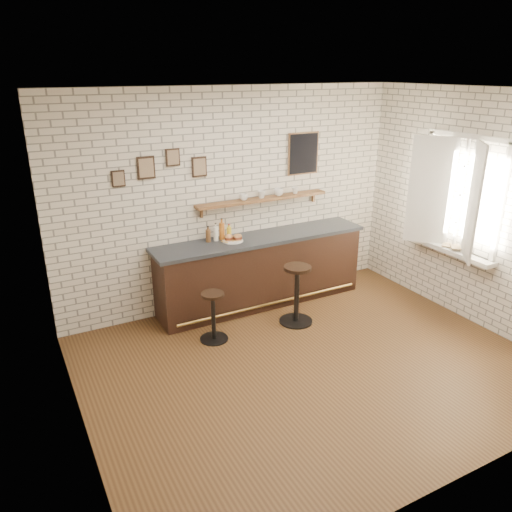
{
  "coord_description": "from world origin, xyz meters",
  "views": [
    {
      "loc": [
        -2.88,
        -4.05,
        3.2
      ],
      "look_at": [
        -0.24,
        0.9,
        1.08
      ],
      "focal_mm": 35.0,
      "sensor_mm": 36.0,
      "label": 1
    }
  ],
  "objects_px": {
    "condiment_bottle_yellow": "(229,232)",
    "shelf_cup_a": "(244,197)",
    "bitters_bottle_amber": "(222,231)",
    "bar_stool_right": "(297,293)",
    "bitters_bottle_brown": "(208,235)",
    "bitters_bottle_white": "(216,233)",
    "bar_stool_left": "(213,315)",
    "sandwich_plate": "(233,241)",
    "shelf_cup_b": "(262,194)",
    "book_lower": "(451,248)",
    "ciabatta_sandwich": "(233,237)",
    "shelf_cup_c": "(279,192)",
    "bar_counter": "(261,270)",
    "book_upper": "(450,246)",
    "shelf_cup_d": "(295,190)"
  },
  "relations": [
    {
      "from": "bitters_bottle_white",
      "to": "bar_stool_left",
      "type": "xyz_separation_m",
      "value": [
        -0.41,
        -0.79,
        -0.77
      ]
    },
    {
      "from": "bitters_bottle_white",
      "to": "bar_stool_right",
      "type": "xyz_separation_m",
      "value": [
        0.75,
        -0.88,
        -0.68
      ]
    },
    {
      "from": "book_upper",
      "to": "bitters_bottle_white",
      "type": "bearing_deg",
      "value": -168.81
    },
    {
      "from": "shelf_cup_a",
      "to": "shelf_cup_d",
      "type": "bearing_deg",
      "value": -29.29
    },
    {
      "from": "condiment_bottle_yellow",
      "to": "book_lower",
      "type": "height_order",
      "value": "condiment_bottle_yellow"
    },
    {
      "from": "condiment_bottle_yellow",
      "to": "shelf_cup_c",
      "type": "xyz_separation_m",
      "value": [
        0.81,
        0.06,
        0.46
      ]
    },
    {
      "from": "sandwich_plate",
      "to": "bitters_bottle_brown",
      "type": "bearing_deg",
      "value": 156.57
    },
    {
      "from": "shelf_cup_c",
      "to": "shelf_cup_d",
      "type": "xyz_separation_m",
      "value": [
        0.28,
        0.0,
        -0.01
      ]
    },
    {
      "from": "condiment_bottle_yellow",
      "to": "book_lower",
      "type": "xyz_separation_m",
      "value": [
        2.54,
        -1.58,
        -0.15
      ]
    },
    {
      "from": "bar_counter",
      "to": "sandwich_plate",
      "type": "xyz_separation_m",
      "value": [
        -0.43,
        0.01,
        0.51
      ]
    },
    {
      "from": "bitters_bottle_brown",
      "to": "book_upper",
      "type": "relative_size",
      "value": 0.88
    },
    {
      "from": "sandwich_plate",
      "to": "shelf_cup_a",
      "type": "relative_size",
      "value": 2.44
    },
    {
      "from": "book_upper",
      "to": "ciabatta_sandwich",
      "type": "bearing_deg",
      "value": -168.53
    },
    {
      "from": "ciabatta_sandwich",
      "to": "bitters_bottle_brown",
      "type": "height_order",
      "value": "bitters_bottle_brown"
    },
    {
      "from": "bar_counter",
      "to": "condiment_bottle_yellow",
      "type": "bearing_deg",
      "value": 161.67
    },
    {
      "from": "sandwich_plate",
      "to": "shelf_cup_d",
      "type": "xyz_separation_m",
      "value": [
        1.1,
        0.19,
        0.53
      ]
    },
    {
      "from": "condiment_bottle_yellow",
      "to": "shelf_cup_a",
      "type": "relative_size",
      "value": 1.77
    },
    {
      "from": "shelf_cup_b",
      "to": "shelf_cup_c",
      "type": "height_order",
      "value": "shelf_cup_c"
    },
    {
      "from": "bar_stool_left",
      "to": "shelf_cup_b",
      "type": "bearing_deg",
      "value": 36.79
    },
    {
      "from": "ciabatta_sandwich",
      "to": "bar_counter",
      "type": "bearing_deg",
      "value": -1.57
    },
    {
      "from": "bitters_bottle_amber",
      "to": "book_lower",
      "type": "bearing_deg",
      "value": -30.79
    },
    {
      "from": "bar_counter",
      "to": "bar_stool_left",
      "type": "height_order",
      "value": "bar_counter"
    },
    {
      "from": "ciabatta_sandwich",
      "to": "bar_stool_left",
      "type": "distance_m",
      "value": 1.15
    },
    {
      "from": "bitters_bottle_amber",
      "to": "bitters_bottle_brown",
      "type": "bearing_deg",
      "value": 180.0
    },
    {
      "from": "bitters_bottle_amber",
      "to": "bar_stool_left",
      "type": "xyz_separation_m",
      "value": [
        -0.5,
        -0.79,
        -0.79
      ]
    },
    {
      "from": "bitters_bottle_brown",
      "to": "shelf_cup_d",
      "type": "xyz_separation_m",
      "value": [
        1.4,
        0.06,
        0.45
      ]
    },
    {
      "from": "shelf_cup_a",
      "to": "shelf_cup_c",
      "type": "xyz_separation_m",
      "value": [
        0.55,
        0.0,
        0.01
      ]
    },
    {
      "from": "bitters_bottle_white",
      "to": "book_upper",
      "type": "relative_size",
      "value": 0.98
    },
    {
      "from": "book_upper",
      "to": "bar_counter",
      "type": "bearing_deg",
      "value": -173.0
    },
    {
      "from": "shelf_cup_b",
      "to": "shelf_cup_d",
      "type": "height_order",
      "value": "shelf_cup_b"
    },
    {
      "from": "bitters_bottle_brown",
      "to": "condiment_bottle_yellow",
      "type": "relative_size",
      "value": 1.08
    },
    {
      "from": "book_lower",
      "to": "condiment_bottle_yellow",
      "type": "bearing_deg",
      "value": 115.28
    },
    {
      "from": "shelf_cup_d",
      "to": "book_upper",
      "type": "xyz_separation_m",
      "value": [
        1.45,
        -1.62,
        -0.58
      ]
    },
    {
      "from": "bar_stool_left",
      "to": "bitters_bottle_amber",
      "type": "bearing_deg",
      "value": 57.91
    },
    {
      "from": "shelf_cup_d",
      "to": "bitters_bottle_white",
      "type": "bearing_deg",
      "value": 153.01
    },
    {
      "from": "ciabatta_sandwich",
      "to": "shelf_cup_c",
      "type": "relative_size",
      "value": 1.91
    },
    {
      "from": "bitters_bottle_white",
      "to": "shelf_cup_b",
      "type": "bearing_deg",
      "value": 4.7
    },
    {
      "from": "shelf_cup_a",
      "to": "shelf_cup_d",
      "type": "distance_m",
      "value": 0.83
    },
    {
      "from": "bar_stool_left",
      "to": "ciabatta_sandwich",
      "type": "bearing_deg",
      "value": 47.71
    },
    {
      "from": "ciabatta_sandwich",
      "to": "bar_stool_right",
      "type": "xyz_separation_m",
      "value": [
        0.55,
        -0.75,
        -0.63
      ]
    },
    {
      "from": "bitters_bottle_amber",
      "to": "bar_stool_left",
      "type": "distance_m",
      "value": 1.22
    },
    {
      "from": "condiment_bottle_yellow",
      "to": "bitters_bottle_amber",
      "type": "bearing_deg",
      "value": 180.0
    },
    {
      "from": "book_lower",
      "to": "ciabatta_sandwich",
      "type": "bearing_deg",
      "value": 117.42
    },
    {
      "from": "shelf_cup_c",
      "to": "book_lower",
      "type": "distance_m",
      "value": 2.46
    },
    {
      "from": "sandwich_plate",
      "to": "shelf_cup_b",
      "type": "height_order",
      "value": "shelf_cup_b"
    },
    {
      "from": "bitters_bottle_amber",
      "to": "bar_stool_right",
      "type": "height_order",
      "value": "bitters_bottle_amber"
    },
    {
      "from": "bitters_bottle_amber",
      "to": "book_upper",
      "type": "xyz_separation_m",
      "value": [
        2.64,
        -1.56,
        -0.17
      ]
    },
    {
      "from": "sandwich_plate",
      "to": "ciabatta_sandwich",
      "type": "xyz_separation_m",
      "value": [
        0.01,
        0.0,
        0.05
      ]
    },
    {
      "from": "bitters_bottle_amber",
      "to": "bar_stool_right",
      "type": "xyz_separation_m",
      "value": [
        0.66,
        -0.88,
        -0.7
      ]
    },
    {
      "from": "bar_stool_right",
      "to": "shelf_cup_a",
      "type": "bearing_deg",
      "value": 107.38
    }
  ]
}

